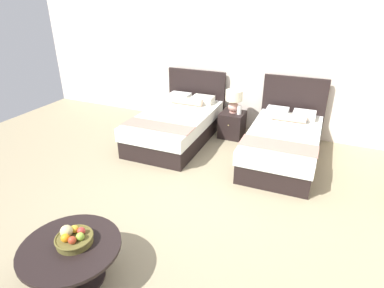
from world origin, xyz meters
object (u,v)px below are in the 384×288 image
(bed_near_corner, at_px, (283,143))
(nightstand, at_px, (232,124))
(table_lamp, at_px, (234,99))
(vase, at_px, (239,110))
(fruit_bowl, at_px, (74,238))
(bed_near_window, at_px, (177,124))
(coffee_table, at_px, (72,255))

(bed_near_corner, relative_size, nightstand, 4.25)
(nightstand, height_order, table_lamp, table_lamp)
(vase, distance_m, fruit_bowl, 4.02)
(bed_near_corner, bearing_deg, nightstand, 152.12)
(bed_near_window, relative_size, vase, 12.63)
(fruit_bowl, bearing_deg, bed_near_window, 99.68)
(vase, bearing_deg, fruit_bowl, -97.02)
(bed_near_window, xyz_separation_m, nightstand, (0.94, 0.59, -0.06))
(bed_near_window, relative_size, coffee_table, 2.24)
(fruit_bowl, bearing_deg, vase, 82.98)
(bed_near_window, distance_m, nightstand, 1.11)
(bed_near_corner, height_order, coffee_table, bed_near_corner)
(nightstand, bearing_deg, coffee_table, -95.10)
(bed_near_window, height_order, table_lamp, bed_near_window)
(table_lamp, bearing_deg, fruit_bowl, -95.01)
(vase, relative_size, fruit_bowl, 0.47)
(vase, xyz_separation_m, fruit_bowl, (-0.49, -3.99, -0.10))
(fruit_bowl, bearing_deg, coffee_table, -99.88)
(bed_near_corner, distance_m, fruit_bowl, 3.75)
(vase, bearing_deg, nightstand, 163.70)
(coffee_table, relative_size, fruit_bowl, 2.67)
(bed_near_window, height_order, bed_near_corner, bed_near_corner)
(vase, bearing_deg, coffee_table, -97.06)
(bed_near_corner, xyz_separation_m, nightstand, (-1.10, 0.58, -0.06))
(bed_near_window, bearing_deg, nightstand, 31.86)
(coffee_table, distance_m, fruit_bowl, 0.18)
(nightstand, distance_m, fruit_bowl, 4.06)
(nightstand, bearing_deg, bed_near_window, -148.14)
(table_lamp, bearing_deg, coffee_table, -95.07)
(coffee_table, bearing_deg, bed_near_window, 99.37)
(bed_near_window, xyz_separation_m, coffee_table, (0.58, -3.50, 0.00))
(bed_near_corner, height_order, nightstand, bed_near_corner)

